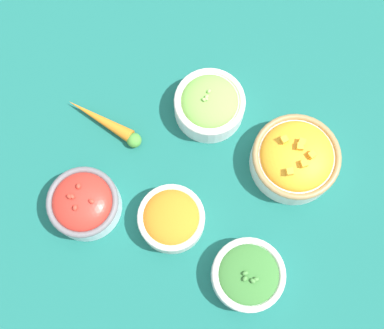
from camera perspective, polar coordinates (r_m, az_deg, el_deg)
ground_plane at (r=1.05m, az=-0.00°, el=-0.42°), size 3.00×3.00×0.00m
bowl_carrots at (r=1.00m, az=-2.22°, el=-5.77°), size 0.13×0.13×0.07m
bowl_squash at (r=1.04m, az=10.98°, el=0.69°), size 0.17×0.17×0.09m
bowl_lettuce at (r=1.06m, az=1.88°, el=6.46°), size 0.14×0.14×0.08m
bowl_cherry_tomatoes at (r=1.02m, az=-11.48°, el=-4.07°), size 0.13×0.13×0.08m
bowl_broccoli at (r=1.00m, az=6.00°, el=-11.63°), size 0.13×0.13×0.06m
loose_carrot at (r=1.08m, az=-9.11°, el=4.42°), size 0.17×0.04×0.03m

